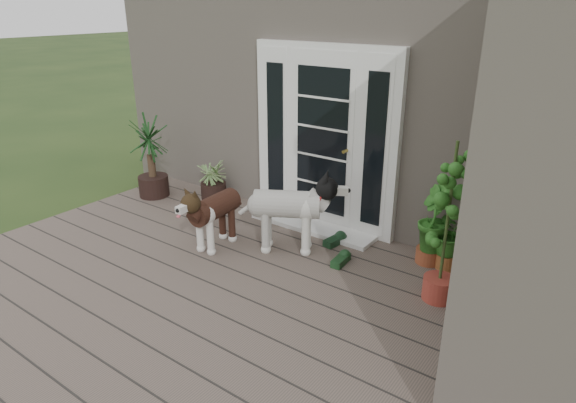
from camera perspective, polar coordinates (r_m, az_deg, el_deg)
The scene contains 14 objects.
deck at distance 4.66m, azimuth -9.03°, elevation -12.67°, with size 6.20×4.60×0.12m, color #6B5B4C.
house_main at distance 7.53m, azimuth 14.09°, elevation 12.59°, with size 7.40×4.00×3.10m, color #665E54.
door_unit at distance 5.89m, azimuth 4.12°, elevation 7.19°, with size 1.90×0.14×2.15m, color white.
door_step at distance 6.09m, azimuth 2.85°, elevation -2.80°, with size 1.60×0.40×0.05m, color white.
brindle_dog at distance 5.56m, azimuth -8.31°, elevation -1.86°, with size 0.36×0.83×0.69m, color #3E2016, non-canonical shape.
white_dog at distance 5.40m, azimuth -0.11°, elevation -1.76°, with size 0.41×0.96×0.80m, color silver, non-canonical shape.
spider_plant at distance 6.96m, azimuth -8.58°, elevation 2.73°, with size 0.58×0.58×0.62m, color #8CA062, non-canonical shape.
yucca at distance 7.17m, azimuth -15.43°, elevation 4.95°, with size 0.79×0.79×1.14m, color black, non-canonical shape.
herb_a at distance 5.34m, azimuth 17.95°, elevation -4.51°, with size 0.45×0.45×0.57m, color #194F16.
herb_b at distance 5.38m, azimuth 16.04°, elevation -3.70°, with size 0.42×0.42×0.63m, color #195919.
herb_c at distance 5.21m, azimuth 24.33°, elevation -5.82°, with size 0.40×0.40×0.62m, color #175319.
sapling at distance 4.56m, azimuth 17.76°, elevation -2.23°, with size 0.46×0.46×1.56m, color #1A5C1D, non-canonical shape.
clog_left at distance 5.70m, azimuth 5.39°, elevation -4.39°, with size 0.16×0.34×0.10m, color #14321B, non-canonical shape.
clog_right at distance 5.29m, azimuth 6.06°, elevation -6.61°, with size 0.15×0.32×0.10m, color #153619, non-canonical shape.
Camera 1 is at (2.81, -2.24, 2.68)m, focal length 31.08 mm.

